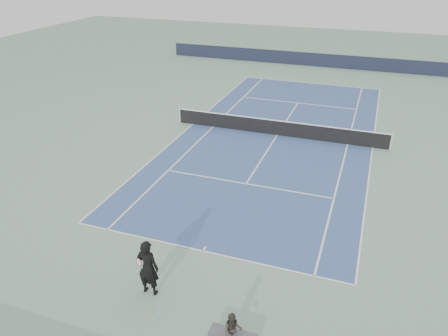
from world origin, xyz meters
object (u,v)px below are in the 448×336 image
(tennis_player, at_px, (148,267))
(tennis_net, at_px, (278,127))
(spectator_bench, at_px, (233,334))
(tennis_ball, at_px, (150,314))

(tennis_player, bearing_deg, tennis_net, 86.70)
(spectator_bench, bearing_deg, tennis_net, 98.72)
(tennis_ball, bearing_deg, tennis_player, 118.43)
(tennis_player, bearing_deg, spectator_bench, -19.04)
(tennis_player, height_order, tennis_ball, tennis_player)
(tennis_ball, height_order, spectator_bench, spectator_bench)
(tennis_player, bearing_deg, tennis_ball, -61.57)
(tennis_ball, distance_m, spectator_bench, 2.77)
(tennis_net, relative_size, spectator_bench, 9.20)
(tennis_net, relative_size, tennis_player, 6.39)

